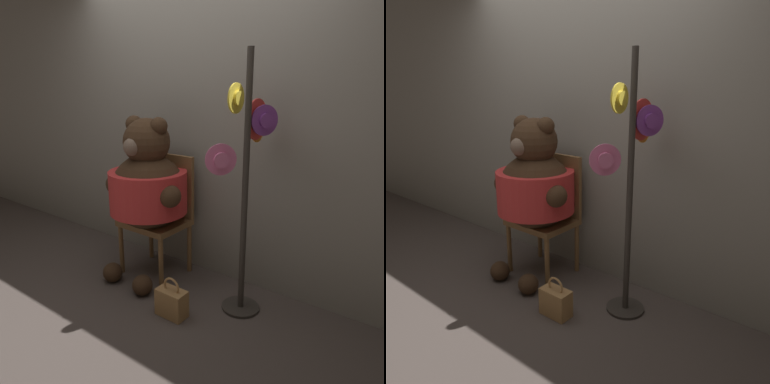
# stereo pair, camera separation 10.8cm
# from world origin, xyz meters

# --- Properties ---
(ground_plane) EXTENTS (14.00, 14.00, 0.00)m
(ground_plane) POSITION_xyz_m (0.00, 0.00, 0.00)
(ground_plane) COLOR #4C423D
(wall_back) EXTENTS (8.00, 0.10, 2.67)m
(wall_back) POSITION_xyz_m (0.00, 0.60, 1.33)
(wall_back) COLOR gray
(wall_back) RESTS_ON ground_plane
(chair) EXTENTS (0.52, 0.44, 1.04)m
(chair) POSITION_xyz_m (-0.20, 0.32, 0.57)
(chair) COLOR brown
(chair) RESTS_ON ground_plane
(teddy_bear) EXTENTS (0.78, 0.69, 1.38)m
(teddy_bear) POSITION_xyz_m (-0.20, 0.16, 0.81)
(teddy_bear) COLOR #3D2819
(teddy_bear) RESTS_ON ground_plane
(hat_display_rack) EXTENTS (0.34, 0.52, 1.85)m
(hat_display_rack) POSITION_xyz_m (0.69, 0.21, 1.03)
(hat_display_rack) COLOR #332D28
(hat_display_rack) RESTS_ON ground_plane
(handbag_on_ground) EXTENTS (0.22, 0.13, 0.30)m
(handbag_on_ground) POSITION_xyz_m (0.34, -0.19, 0.11)
(handbag_on_ground) COLOR #A87A47
(handbag_on_ground) RESTS_ON ground_plane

